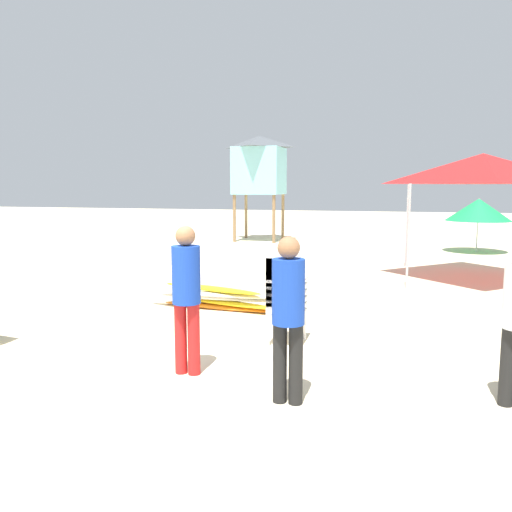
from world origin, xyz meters
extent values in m
plane|color=beige|center=(0.00, 0.00, 0.00)|extent=(80.00, 80.00, 0.00)
cube|color=white|center=(1.78, 1.37, 0.44)|extent=(0.48, 0.48, 0.04)
cube|color=white|center=(1.78, 1.15, 0.64)|extent=(0.48, 0.04, 0.40)
cube|color=white|center=(1.78, 1.37, 0.53)|extent=(0.48, 0.48, 0.04)
cube|color=white|center=(1.78, 1.15, 0.73)|extent=(0.48, 0.04, 0.40)
cube|color=white|center=(1.78, 1.37, 0.62)|extent=(0.48, 0.48, 0.04)
cube|color=white|center=(1.78, 1.15, 0.82)|extent=(0.48, 0.04, 0.40)
cube|color=white|center=(1.78, 1.37, 0.71)|extent=(0.48, 0.48, 0.04)
cube|color=white|center=(1.78, 1.15, 0.91)|extent=(0.48, 0.04, 0.40)
cube|color=white|center=(1.78, 1.37, 0.80)|extent=(0.48, 0.48, 0.04)
cube|color=white|center=(1.78, 1.15, 1.00)|extent=(0.48, 0.04, 0.40)
cube|color=white|center=(1.78, 1.37, 0.89)|extent=(0.48, 0.48, 0.04)
cube|color=white|center=(1.78, 1.15, 1.09)|extent=(0.48, 0.04, 0.40)
cylinder|color=white|center=(1.99, 1.58, 0.21)|extent=(0.04, 0.04, 0.42)
cylinder|color=white|center=(1.57, 1.58, 0.21)|extent=(0.04, 0.04, 0.42)
cylinder|color=white|center=(1.99, 1.16, 0.21)|extent=(0.04, 0.04, 0.42)
cylinder|color=white|center=(1.57, 1.16, 0.21)|extent=(0.04, 0.04, 0.42)
ellipsoid|color=orange|center=(0.29, 3.00, 0.04)|extent=(2.32, 0.46, 0.08)
ellipsoid|color=yellow|center=(0.28, 3.02, 0.12)|extent=(2.24, 0.75, 0.08)
ellipsoid|color=white|center=(0.12, 3.02, 0.20)|extent=(2.46, 0.28, 0.08)
ellipsoid|color=white|center=(0.26, 2.91, 0.28)|extent=(2.22, 0.27, 0.08)
ellipsoid|color=yellow|center=(0.09, 2.99, 0.36)|extent=(1.98, 0.75, 0.08)
cylinder|color=red|center=(0.85, -0.08, 0.41)|extent=(0.14, 0.14, 0.82)
cylinder|color=red|center=(1.01, -0.08, 0.41)|extent=(0.14, 0.14, 0.82)
cylinder|color=#193FB2|center=(0.93, -0.08, 1.15)|extent=(0.32, 0.32, 0.65)
sphere|color=#9E6B47|center=(0.93, -0.08, 1.59)|extent=(0.22, 0.22, 0.22)
cylinder|color=black|center=(2.13, -0.57, 0.40)|extent=(0.14, 0.14, 0.81)
cylinder|color=black|center=(2.29, -0.57, 0.40)|extent=(0.14, 0.14, 0.81)
cylinder|color=#193FB2|center=(2.21, -0.57, 1.12)|extent=(0.32, 0.32, 0.64)
sphere|color=#9E6B47|center=(2.21, -0.57, 1.55)|extent=(0.22, 0.22, 0.22)
cylinder|color=black|center=(4.28, -0.05, 0.39)|extent=(0.14, 0.14, 0.78)
cylinder|color=#B2B2B7|center=(3.39, 5.75, 1.09)|extent=(0.05, 0.05, 2.19)
cylinder|color=#B2B2B7|center=(3.39, 8.86, 1.09)|extent=(0.05, 0.05, 2.19)
pyramid|color=red|center=(4.95, 7.31, 2.52)|extent=(3.12, 3.12, 0.67)
cylinder|color=olive|center=(-2.95, 13.68, 0.91)|extent=(0.12, 0.12, 1.82)
cylinder|color=olive|center=(-1.39, 13.68, 0.91)|extent=(0.12, 0.12, 1.82)
cylinder|color=olive|center=(-2.95, 15.24, 0.91)|extent=(0.12, 0.12, 1.82)
cylinder|color=olive|center=(-1.39, 15.24, 0.91)|extent=(0.12, 0.12, 1.82)
cube|color=#8EDEE7|center=(-2.17, 14.46, 2.72)|extent=(1.80, 1.80, 1.80)
pyramid|color=#4C5156|center=(-2.17, 14.46, 3.84)|extent=(1.98, 1.98, 0.45)
cylinder|color=beige|center=(5.63, 12.74, 0.87)|extent=(0.04, 0.04, 1.74)
cone|color=#19994C|center=(5.63, 12.74, 1.38)|extent=(2.05, 2.05, 0.72)
camera|label=1|loc=(3.23, -5.41, 2.13)|focal=36.57mm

